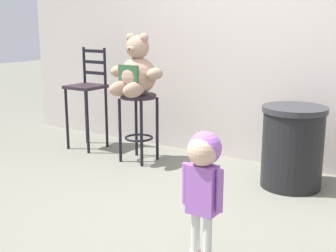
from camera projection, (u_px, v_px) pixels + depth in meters
name	position (u px, v px, depth m)	size (l,w,h in m)	color
ground_plane	(157.00, 216.00, 3.48)	(24.00, 24.00, 0.00)	slate
bar_stool_with_teddy	(139.00, 114.00, 4.76)	(0.38, 0.38, 0.72)	black
teddy_bear	(136.00, 72.00, 4.63)	(0.60, 0.54, 0.63)	tan
child_walking	(203.00, 171.00, 2.63)	(0.27, 0.21, 0.85)	#C2A8AB
trash_bin	(292.00, 147.00, 4.03)	(0.57, 0.57, 0.74)	black
bar_chair_empty	(88.00, 92.00, 5.24)	(0.38, 0.38, 1.17)	black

